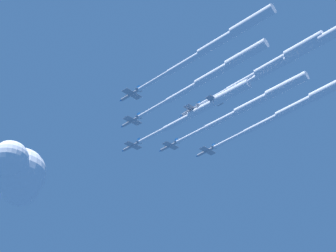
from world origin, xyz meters
name	(u,v)px	position (x,y,z in m)	size (l,w,h in m)	color
jet_lead	(205,107)	(12.00, 13.29, 156.93)	(44.36, 47.81, 4.16)	#9EA3AD
jet_port_inner	(215,73)	(30.14, 15.13, 157.01)	(48.66, 50.95, 4.14)	#9EA3AD
jet_starboard_inner	(255,102)	(13.88, 31.97, 158.52)	(49.35, 52.99, 4.16)	#9EA3AD
jet_port_mid	(219,41)	(45.08, 14.81, 156.79)	(47.98, 50.81, 4.07)	#9EA3AD
jet_starboard_mid	(298,105)	(14.29, 47.99, 157.48)	(52.06, 54.00, 4.04)	#9EA3AD
jet_port_outer	(274,63)	(33.94, 35.43, 158.90)	(45.86, 47.03, 4.05)	#9EA3AD
jet_starboard_outer	(306,49)	(42.51, 44.77, 157.43)	(48.27, 49.82, 4.06)	#9EA3AD
cloud_puff	(16,173)	(-38.76, -65.02, 160.14)	(36.36, 30.98, 24.56)	white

